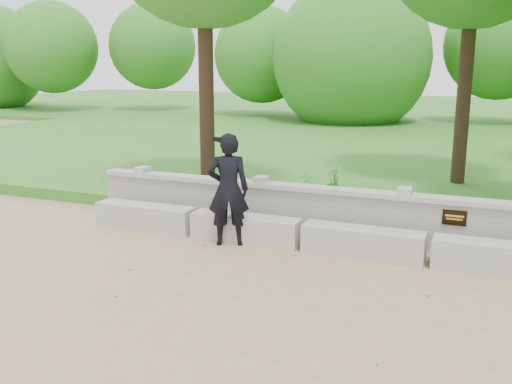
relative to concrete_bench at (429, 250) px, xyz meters
The scene contains 8 objects.
ground 1.91m from the concrete_bench, 90.00° to the right, with size 80.00×80.00×0.00m, color tan.
lawn 12.10m from the concrete_bench, 90.00° to the left, with size 40.00×22.00×0.25m, color #27611D.
concrete_bench is the anchor object (origin of this frame).
parapet_wall 0.74m from the concrete_bench, 89.99° to the left, with size 12.50×0.35×0.90m.
man_main 3.29m from the concrete_bench, behind, with size 0.81×0.76×1.88m.
shrub_a 3.54m from the concrete_bench, 139.05° to the left, with size 0.31×0.21×0.60m, color #3A9031.
shrub_b 1.50m from the concrete_bench, 107.55° to the left, with size 0.31×0.25×0.56m, color #3A9031.
shrub_d 3.48m from the concrete_bench, 129.20° to the left, with size 0.38×0.34×0.68m, color #3A9031.
Camera 1 is at (0.73, -6.62, 2.95)m, focal length 40.00 mm.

